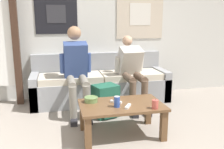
{
  "coord_description": "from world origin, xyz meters",
  "views": [
    {
      "loc": [
        -0.83,
        -1.58,
        1.35
      ],
      "look_at": [
        -0.12,
        1.54,
        0.63
      ],
      "focal_mm": 40.0,
      "sensor_mm": 36.0,
      "label": 1
    }
  ],
  "objects_px": {
    "pillar_candle": "(155,104)",
    "game_controller_near_right": "(128,106)",
    "person_seated_adult": "(76,67)",
    "person_seated_teen": "(132,69)",
    "coffee_table": "(121,110)",
    "ceramic_bowl": "(91,99)",
    "game_controller_near_left": "(116,102)",
    "couch": "(100,85)",
    "backpack": "(106,102)",
    "drink_can_blue": "(117,102)"
  },
  "relations": [
    {
      "from": "pillar_candle",
      "to": "game_controller_near_right",
      "type": "bearing_deg",
      "value": 160.07
    },
    {
      "from": "person_seated_adult",
      "to": "person_seated_teen",
      "type": "bearing_deg",
      "value": 1.74
    },
    {
      "from": "coffee_table",
      "to": "ceramic_bowl",
      "type": "relative_size",
      "value": 5.91
    },
    {
      "from": "game_controller_near_left",
      "to": "game_controller_near_right",
      "type": "xyz_separation_m",
      "value": [
        0.09,
        -0.18,
        0.0
      ]
    },
    {
      "from": "coffee_table",
      "to": "game_controller_near_right",
      "type": "bearing_deg",
      "value": -72.35
    },
    {
      "from": "person_seated_teen",
      "to": "pillar_candle",
      "type": "height_order",
      "value": "person_seated_teen"
    },
    {
      "from": "couch",
      "to": "person_seated_teen",
      "type": "bearing_deg",
      "value": -39.07
    },
    {
      "from": "pillar_candle",
      "to": "game_controller_near_left",
      "type": "relative_size",
      "value": 0.83
    },
    {
      "from": "pillar_candle",
      "to": "person_seated_teen",
      "type": "bearing_deg",
      "value": 85.24
    },
    {
      "from": "couch",
      "to": "ceramic_bowl",
      "type": "xyz_separation_m",
      "value": [
        -0.32,
        -1.18,
        0.15
      ]
    },
    {
      "from": "ceramic_bowl",
      "to": "game_controller_near_left",
      "type": "height_order",
      "value": "ceramic_bowl"
    },
    {
      "from": "person_seated_adult",
      "to": "pillar_candle",
      "type": "height_order",
      "value": "person_seated_adult"
    },
    {
      "from": "backpack",
      "to": "game_controller_near_right",
      "type": "relative_size",
      "value": 3.22
    },
    {
      "from": "ceramic_bowl",
      "to": "game_controller_near_right",
      "type": "relative_size",
      "value": 1.16
    },
    {
      "from": "ceramic_bowl",
      "to": "game_controller_near_left",
      "type": "bearing_deg",
      "value": -18.72
    },
    {
      "from": "person_seated_adult",
      "to": "game_controller_near_left",
      "type": "height_order",
      "value": "person_seated_adult"
    },
    {
      "from": "coffee_table",
      "to": "game_controller_near_right",
      "type": "relative_size",
      "value": 6.87
    },
    {
      "from": "person_seated_adult",
      "to": "person_seated_teen",
      "type": "distance_m",
      "value": 0.86
    },
    {
      "from": "couch",
      "to": "person_seated_teen",
      "type": "height_order",
      "value": "person_seated_teen"
    },
    {
      "from": "coffee_table",
      "to": "ceramic_bowl",
      "type": "xyz_separation_m",
      "value": [
        -0.33,
        0.15,
        0.11
      ]
    },
    {
      "from": "pillar_candle",
      "to": "game_controller_near_left",
      "type": "xyz_separation_m",
      "value": [
        -0.37,
        0.28,
        -0.04
      ]
    },
    {
      "from": "person_seated_adult",
      "to": "pillar_candle",
      "type": "relative_size",
      "value": 11.41
    },
    {
      "from": "ceramic_bowl",
      "to": "game_controller_near_left",
      "type": "relative_size",
      "value": 1.24
    },
    {
      "from": "person_seated_teen",
      "to": "pillar_candle",
      "type": "distance_m",
      "value": 1.22
    },
    {
      "from": "game_controller_near_left",
      "to": "person_seated_teen",
      "type": "bearing_deg",
      "value": 62.8
    },
    {
      "from": "person_seated_adult",
      "to": "drink_can_blue",
      "type": "height_order",
      "value": "person_seated_adult"
    },
    {
      "from": "ceramic_bowl",
      "to": "drink_can_blue",
      "type": "bearing_deg",
      "value": -42.83
    },
    {
      "from": "backpack",
      "to": "game_controller_near_left",
      "type": "xyz_separation_m",
      "value": [
        0.01,
        -0.56,
        0.18
      ]
    },
    {
      "from": "coffee_table",
      "to": "person_seated_teen",
      "type": "height_order",
      "value": "person_seated_teen"
    },
    {
      "from": "ceramic_bowl",
      "to": "pillar_candle",
      "type": "height_order",
      "value": "pillar_candle"
    },
    {
      "from": "couch",
      "to": "drink_can_blue",
      "type": "height_order",
      "value": "couch"
    },
    {
      "from": "couch",
      "to": "person_seated_teen",
      "type": "distance_m",
      "value": 0.64
    },
    {
      "from": "backpack",
      "to": "drink_can_blue",
      "type": "xyz_separation_m",
      "value": [
        -0.01,
        -0.7,
        0.23
      ]
    },
    {
      "from": "game_controller_near_left",
      "to": "pillar_candle",
      "type": "bearing_deg",
      "value": -37.29
    },
    {
      "from": "person_seated_teen",
      "to": "pillar_candle",
      "type": "bearing_deg",
      "value": -94.76
    },
    {
      "from": "coffee_table",
      "to": "backpack",
      "type": "distance_m",
      "value": 0.62
    },
    {
      "from": "game_controller_near_right",
      "to": "game_controller_near_left",
      "type": "bearing_deg",
      "value": 117.1
    },
    {
      "from": "ceramic_bowl",
      "to": "game_controller_near_right",
      "type": "height_order",
      "value": "ceramic_bowl"
    },
    {
      "from": "person_seated_teen",
      "to": "backpack",
      "type": "bearing_deg",
      "value": -143.09
    },
    {
      "from": "game_controller_near_right",
      "to": "couch",
      "type": "bearing_deg",
      "value": 92.05
    },
    {
      "from": "ceramic_bowl",
      "to": "game_controller_near_right",
      "type": "xyz_separation_m",
      "value": [
        0.37,
        -0.28,
        -0.02
      ]
    },
    {
      "from": "couch",
      "to": "game_controller_near_left",
      "type": "height_order",
      "value": "couch"
    },
    {
      "from": "pillar_candle",
      "to": "game_controller_near_right",
      "type": "distance_m",
      "value": 0.3
    },
    {
      "from": "coffee_table",
      "to": "pillar_candle",
      "type": "xyz_separation_m",
      "value": [
        0.32,
        -0.23,
        0.12
      ]
    },
    {
      "from": "person_seated_teen",
      "to": "drink_can_blue",
      "type": "distance_m",
      "value": 1.18
    },
    {
      "from": "person_seated_teen",
      "to": "drink_can_blue",
      "type": "relative_size",
      "value": 8.77
    },
    {
      "from": "couch",
      "to": "person_seated_adult",
      "type": "height_order",
      "value": "person_seated_adult"
    },
    {
      "from": "person_seated_teen",
      "to": "game_controller_near_left",
      "type": "relative_size",
      "value": 8.27
    },
    {
      "from": "couch",
      "to": "game_controller_near_left",
      "type": "distance_m",
      "value": 1.28
    },
    {
      "from": "ceramic_bowl",
      "to": "game_controller_near_left",
      "type": "distance_m",
      "value": 0.3
    }
  ]
}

